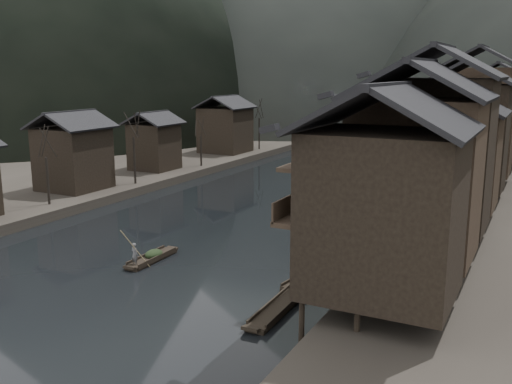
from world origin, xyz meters
The scene contains 12 objects.
water centered at (0.00, 0.00, 0.00)m, with size 300.00×300.00×0.00m, color black.
left_bank centered at (-35.00, 40.00, 0.60)m, with size 40.00×200.00×1.20m, color #2D2823.
stilt_houses centered at (17.28, 19.48, 8.85)m, with size 9.00×67.60×16.03m.
left_houses centered at (-20.50, 20.12, 5.66)m, with size 8.10×53.20×8.73m.
bare_trees centered at (-17.00, 17.42, 6.31)m, with size 3.73×60.07×7.46m.
moored_sampans centered at (11.81, 14.63, 0.20)m, with size 3.41×50.82×0.47m.
midriver_boats centered at (-2.96, 47.51, 0.20)m, with size 10.15×35.21×0.44m.
stone_bridge centered at (0.00, 72.00, 5.11)m, with size 40.00×6.00×9.00m.
hero_sampan centered at (-0.37, -3.15, 0.20)m, with size 1.16×5.24×0.44m.
cargo_heap centered at (-0.36, -2.91, 0.78)m, with size 1.15×1.51×0.69m, color black.
boatman centered at (-0.39, -4.98, 1.25)m, with size 0.59×0.39×1.63m, color #58585B.
bamboo_pole centered at (-0.19, -4.98, 3.68)m, with size 0.06×0.06×3.83m, color #8C7A51.
Camera 1 is at (23.95, -34.28, 13.28)m, focal length 40.00 mm.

